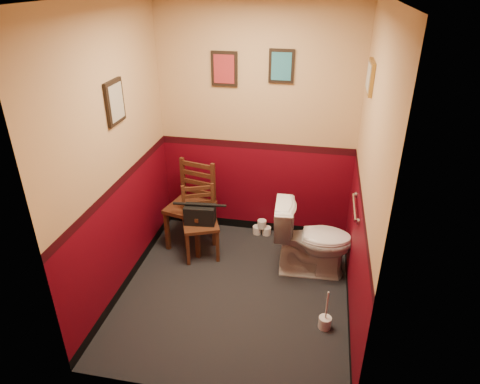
% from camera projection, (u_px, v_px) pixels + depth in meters
% --- Properties ---
extents(floor, '(2.20, 2.40, 0.00)m').
position_uv_depth(floor, '(235.00, 291.00, 4.30)').
color(floor, black).
rests_on(floor, ground).
extents(wall_back, '(2.20, 0.00, 2.70)m').
position_uv_depth(wall_back, '(256.00, 125.00, 4.72)').
color(wall_back, '#51040F').
rests_on(wall_back, ground).
extents(wall_front, '(2.20, 0.00, 2.70)m').
position_uv_depth(wall_front, '(195.00, 248.00, 2.63)').
color(wall_front, '#51040F').
rests_on(wall_front, ground).
extents(wall_left, '(0.00, 2.40, 2.70)m').
position_uv_depth(wall_left, '(115.00, 159.00, 3.86)').
color(wall_left, '#51040F').
rests_on(wall_left, ground).
extents(wall_right, '(0.00, 2.40, 2.70)m').
position_uv_depth(wall_right, '(366.00, 180.00, 3.49)').
color(wall_right, '#51040F').
rests_on(wall_right, ground).
extents(grab_bar, '(0.05, 0.56, 0.06)m').
position_uv_depth(grab_bar, '(355.00, 207.00, 3.89)').
color(grab_bar, silver).
rests_on(grab_bar, wall_right).
extents(framed_print_back_a, '(0.28, 0.04, 0.36)m').
position_uv_depth(framed_print_back_a, '(224.00, 69.00, 4.48)').
color(framed_print_back_a, black).
rests_on(framed_print_back_a, wall_back).
extents(framed_print_back_b, '(0.26, 0.04, 0.34)m').
position_uv_depth(framed_print_back_b, '(281.00, 66.00, 4.36)').
color(framed_print_back_b, black).
rests_on(framed_print_back_b, wall_back).
extents(framed_print_left, '(0.04, 0.30, 0.38)m').
position_uv_depth(framed_print_left, '(115.00, 102.00, 3.71)').
color(framed_print_left, black).
rests_on(framed_print_left, wall_left).
extents(framed_print_right, '(0.04, 0.34, 0.28)m').
position_uv_depth(framed_print_right, '(370.00, 77.00, 3.69)').
color(framed_print_right, olive).
rests_on(framed_print_right, wall_right).
extents(toilet, '(0.83, 0.49, 0.80)m').
position_uv_depth(toilet, '(313.00, 240.00, 4.41)').
color(toilet, white).
rests_on(toilet, floor).
extents(toilet_brush, '(0.11, 0.11, 0.41)m').
position_uv_depth(toilet_brush, '(325.00, 322.00, 3.83)').
color(toilet_brush, silver).
rests_on(toilet_brush, floor).
extents(chair_left, '(0.55, 0.55, 0.99)m').
position_uv_depth(chair_left, '(192.00, 205.00, 4.86)').
color(chair_left, '#472515').
rests_on(chair_left, floor).
extents(chair_right, '(0.49, 0.49, 0.80)m').
position_uv_depth(chair_right, '(200.00, 222.00, 4.71)').
color(chair_right, '#472515').
rests_on(chair_right, floor).
extents(handbag, '(0.34, 0.19, 0.24)m').
position_uv_depth(handbag, '(200.00, 214.00, 4.62)').
color(handbag, black).
rests_on(handbag, chair_right).
extents(tp_stack, '(0.22, 0.12, 0.19)m').
position_uv_depth(tp_stack, '(262.00, 228.00, 5.20)').
color(tp_stack, silver).
rests_on(tp_stack, floor).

